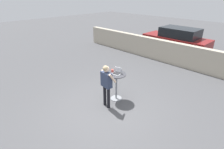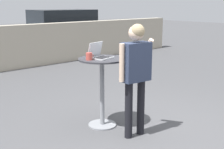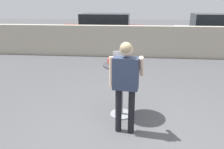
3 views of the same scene
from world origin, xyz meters
TOP-DOWN VIEW (x-y plane):
  - ground_plane at (0.00, 0.00)m, footprint 50.00×50.00m
  - pavement_kerb at (0.00, 5.79)m, footprint 14.92×0.35m
  - cafe_table at (-0.21, 0.76)m, footprint 0.72×0.72m
  - laptop at (-0.22, 0.79)m, footprint 0.37×0.35m
  - coffee_mug at (-0.44, 0.77)m, footprint 0.13×0.09m
  - standing_person at (-0.11, 0.15)m, footprint 0.58×0.33m
  - parked_car_near_street at (-1.65, 8.53)m, footprint 4.60×2.04m

SIDE VIEW (x-z plane):
  - ground_plane at x=0.00m, z-range 0.00..0.00m
  - pavement_kerb at x=0.00m, z-range 0.00..1.27m
  - cafe_table at x=-0.21m, z-range 0.19..1.26m
  - parked_car_near_street at x=-1.65m, z-range 0.01..1.60m
  - standing_person at x=-0.11m, z-range 0.22..1.83m
  - laptop at x=-0.22m, z-range 1.01..1.25m
  - coffee_mug at x=-0.44m, z-range 1.08..1.19m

